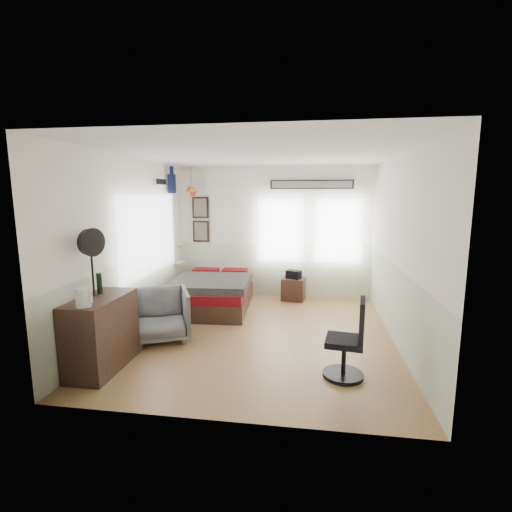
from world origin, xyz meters
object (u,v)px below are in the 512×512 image
object	(u,v)px
dresser	(102,333)
armchair	(161,315)
task_chair	(349,346)
bed	(213,293)
nightstand	(293,289)

from	to	relation	value
dresser	armchair	size ratio (longest dim) A/B	1.22
dresser	armchair	distance (m)	1.05
task_chair	bed	bearing A→B (deg)	141.12
task_chair	dresser	bearing A→B (deg)	-168.30
dresser	task_chair	xyz separation A→B (m)	(2.96, 0.19, -0.06)
dresser	task_chair	size ratio (longest dim) A/B	1.05
task_chair	armchair	bearing A→B (deg)	171.01
dresser	nightstand	bearing A→B (deg)	57.00
bed	nightstand	xyz separation A→B (m)	(1.47, 0.76, -0.07)
bed	dresser	bearing A→B (deg)	-108.88
nightstand	task_chair	world-z (taller)	task_chair
armchair	task_chair	distance (m)	2.75
bed	nightstand	world-z (taller)	bed
dresser	bed	bearing A→B (deg)	74.70
nightstand	armchair	bearing A→B (deg)	-119.71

